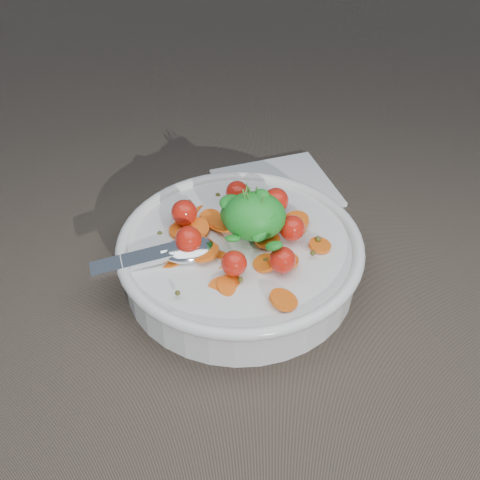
{
  "coord_description": "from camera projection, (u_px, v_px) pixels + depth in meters",
  "views": [
    {
      "loc": [
        0.03,
        -0.46,
        0.45
      ],
      "look_at": [
        0.01,
        0.0,
        0.05
      ],
      "focal_mm": 45.0,
      "sensor_mm": 36.0,
      "label": 1
    }
  ],
  "objects": [
    {
      "name": "bowl",
      "position": [
        240.0,
        256.0,
        0.62
      ],
      "size": [
        0.27,
        0.25,
        0.11
      ],
      "color": "white",
      "rests_on": "ground"
    },
    {
      "name": "ground",
      "position": [
        228.0,
        278.0,
        0.64
      ],
      "size": [
        6.0,
        6.0,
        0.0
      ],
      "primitive_type": "plane",
      "color": "brown",
      "rests_on": "ground"
    },
    {
      "name": "napkin",
      "position": [
        276.0,
        188.0,
        0.76
      ],
      "size": [
        0.17,
        0.16,
        0.01
      ],
      "primitive_type": "cube",
      "rotation": [
        0.0,
        0.0,
        0.36
      ],
      "color": "white",
      "rests_on": "ground"
    }
  ]
}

